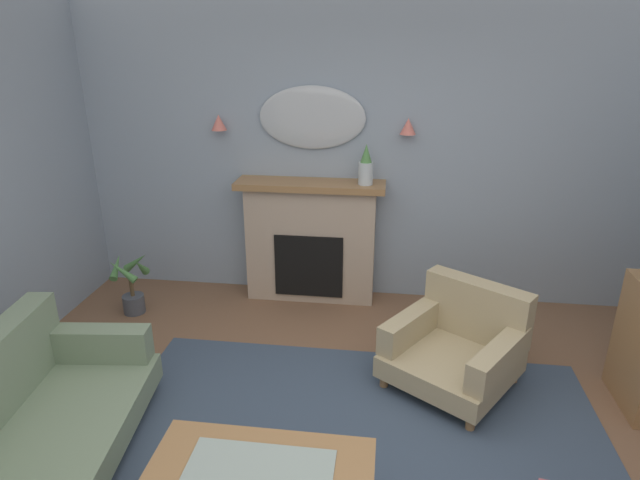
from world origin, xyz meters
name	(u,v)px	position (x,y,z in m)	size (l,w,h in m)	color
wall_back	(375,153)	(0.00, 2.55, 1.39)	(6.47, 0.10, 2.78)	#8C9EB2
patterned_rug	(352,462)	(0.00, 0.20, 0.01)	(3.20, 2.40, 0.01)	#38475B
fireplace	(311,242)	(-0.56, 2.33, 0.57)	(1.36, 0.36, 1.16)	tan
mantel_vase_left	(366,167)	(-0.06, 2.30, 1.32)	(0.13, 0.13, 0.36)	silver
wall_mirror	(312,118)	(-0.56, 2.47, 1.71)	(0.96, 0.06, 0.56)	#B2BCC6
wall_sconce_left	(219,122)	(-1.41, 2.42, 1.66)	(0.14, 0.14, 0.14)	#D17066
wall_sconce_right	(408,126)	(0.29, 2.42, 1.66)	(0.14, 0.14, 0.14)	#D17066
coffee_table	(259,480)	(-0.41, -0.37, 0.38)	(1.10, 0.60, 0.45)	olive
floral_couch	(21,431)	(-1.85, -0.14, 0.32)	(1.05, 1.79, 0.76)	gray
armchair_beside_couch	(459,343)	(0.70, 1.14, 0.31)	(1.12, 1.13, 0.71)	tan
potted_plant_small_fern	(132,286)	(-2.14, 1.80, 0.26)	(0.33, 0.33, 0.58)	#474C56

